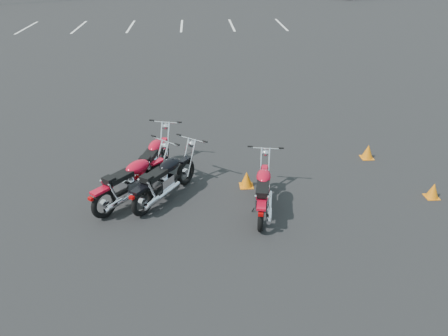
{
  "coord_description": "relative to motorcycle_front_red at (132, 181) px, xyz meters",
  "views": [
    {
      "loc": [
        -0.32,
        -7.0,
        4.7
      ],
      "look_at": [
        0.2,
        0.6,
        0.65
      ],
      "focal_mm": 35.0,
      "sensor_mm": 36.0,
      "label": 1
    }
  ],
  "objects": [
    {
      "name": "parking_line_stripes",
      "position": [
        -0.88,
        19.47,
        -0.46
      ],
      "size": [
        15.12,
        4.0,
        0.01
      ],
      "color": "silver",
      "rests_on": "ground"
    },
    {
      "name": "motorcycle_front_red",
      "position": [
        0.0,
        0.0,
        0.0
      ],
      "size": [
        1.65,
        1.79,
        1.01
      ],
      "color": "black",
      "rests_on": "ground"
    },
    {
      "name": "ground",
      "position": [
        1.62,
        -0.53,
        -0.46
      ],
      "size": [
        120.0,
        120.0,
        0.0
      ],
      "primitive_type": "plane",
      "color": "black",
      "rests_on": "ground"
    },
    {
      "name": "training_cone_near",
      "position": [
        5.36,
        1.58,
        -0.29
      ],
      "size": [
        0.29,
        0.29,
        0.34
      ],
      "color": "orange",
      "rests_on": "ground"
    },
    {
      "name": "training_cone_far",
      "position": [
        6.04,
        -0.26,
        -0.3
      ],
      "size": [
        0.27,
        0.27,
        0.32
      ],
      "color": "orange",
      "rests_on": "ground"
    },
    {
      "name": "motorcycle_rear_red",
      "position": [
        2.52,
        -0.49,
        -0.03
      ],
      "size": [
        0.78,
        1.9,
        0.94
      ],
      "color": "black",
      "rests_on": "ground"
    },
    {
      "name": "motorcycle_third_red",
      "position": [
        0.36,
        0.95,
        -0.02
      ],
      "size": [
        0.92,
        1.98,
        0.97
      ],
      "color": "black",
      "rests_on": "ground"
    },
    {
      "name": "training_cone_extra",
      "position": [
        2.32,
        0.45,
        -0.29
      ],
      "size": [
        0.29,
        0.29,
        0.34
      ],
      "color": "orange",
      "rests_on": "ground"
    },
    {
      "name": "motorcycle_second_black",
      "position": [
        0.64,
        0.06,
        -0.01
      ],
      "size": [
        1.49,
        1.85,
        0.99
      ],
      "color": "black",
      "rests_on": "ground"
    }
  ]
}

